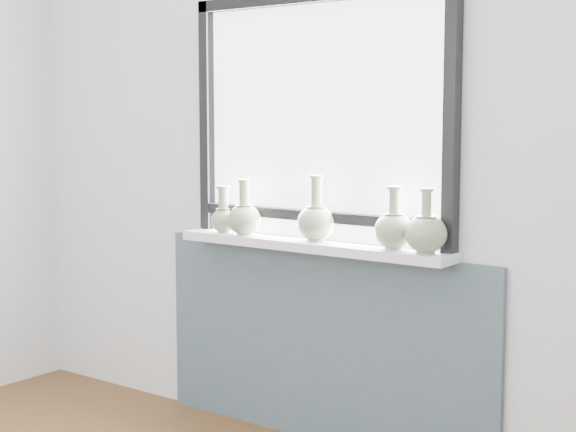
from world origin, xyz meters
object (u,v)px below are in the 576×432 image
Objects in this scene: vase_c at (316,220)px; windowsill at (310,245)px; vase_a at (223,217)px; vase_d at (394,228)px; vase_e at (426,232)px; vase_b at (244,217)px.

windowsill is at bearing -157.59° from vase_c.
vase_d reaches higher than vase_a.
vase_b is at bearing -179.50° from vase_e.
vase_b is (0.13, -0.01, 0.01)m from vase_a.
vase_a is at bearing -179.99° from vase_e.
vase_e is (0.54, -0.03, -0.01)m from vase_c.
vase_c reaches higher than vase_e.
windowsill is 6.18× the size of vase_a.
windowsill is at bearing 4.66° from vase_b.
vase_c is at bearing 176.86° from vase_e.
windowsill is at bearing 177.95° from vase_e.
vase_e reaches higher than vase_a.
vase_a is 0.50m from vase_c.
vase_c is 0.39m from vase_d.
windowsill is 0.11m from vase_c.
vase_d is (0.75, 0.02, 0.00)m from vase_b.
vase_c reaches higher than windowsill.
vase_b is at bearing -175.34° from windowsill.
vase_a is 0.85× the size of vase_e.
vase_e is (1.03, 0.00, 0.01)m from vase_a.
vase_a is 0.77× the size of vase_c.
vase_b is 0.75m from vase_d.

